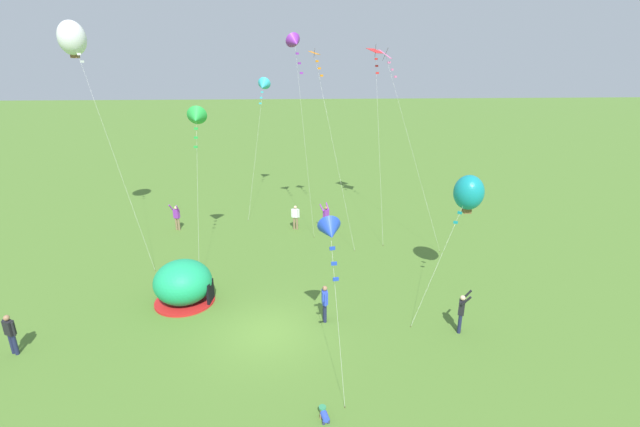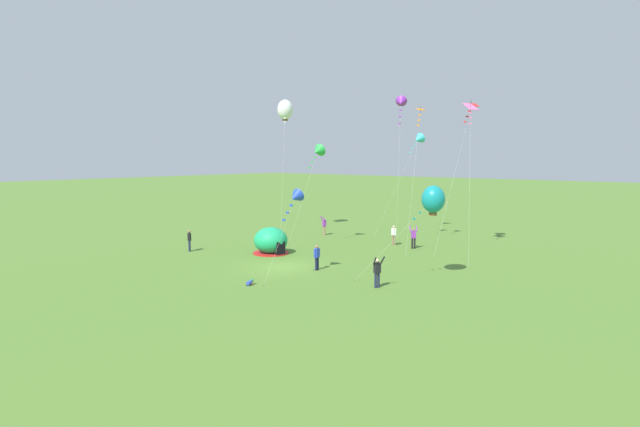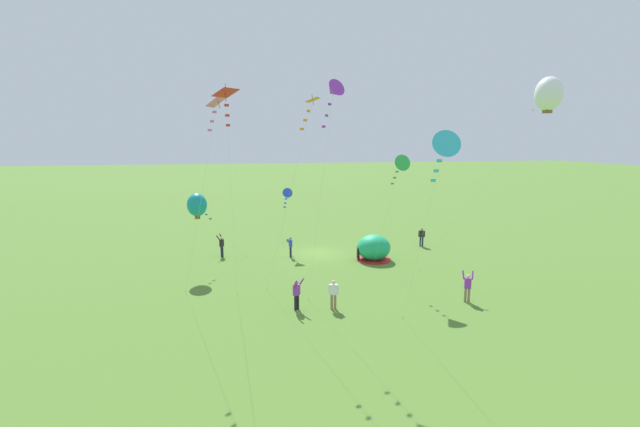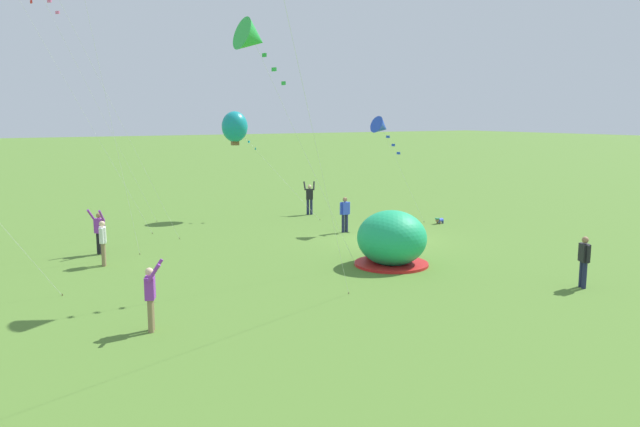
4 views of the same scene
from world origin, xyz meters
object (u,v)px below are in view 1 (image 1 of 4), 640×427
Objects in this scene: kite_green at (196,118)px; kite_red at (376,56)px; kite_pink at (387,59)px; kite_teal at (469,193)px; person_near_tent at (10,332)px; kite_cyan at (263,86)px; popup_tent at (183,283)px; person_arms_raised at (461,311)px; toddler_crawling at (324,414)px; person_flying_kite at (326,216)px; kite_blue at (330,231)px; person_with_toddler at (177,216)px; person_strolling at (295,216)px; kite_purple at (295,42)px; kite_orange at (317,63)px; person_watching_sky at (325,302)px; kite_white at (72,38)px.

kite_red is at bearing 28.59° from kite_green.
kite_pink reaches higher than kite_teal.
kite_cyan is at bearing 66.65° from person_near_tent.
popup_tent reaches higher than person_arms_raised.
toddler_crawling is 0.06× the size of kite_cyan.
kite_blue is (-1.09, -13.37, 4.06)m from person_flying_kite.
person_with_toddler is at bearing 149.81° from kite_teal.
person_strolling is at bearing 48.79° from person_near_tent.
kite_blue is at bearing -109.39° from kite_pink.
kite_purple reaches higher than popup_tent.
kite_cyan is (-3.83, 6.91, -1.64)m from kite_orange.
person_watching_sky is 16.21m from kite_orange.
kite_green is (-5.81, 13.29, 7.88)m from toddler_crawling.
kite_cyan is 10.07m from kite_red.
kite_cyan is at bearing 79.32° from popup_tent.
person_near_tent is 0.31× the size of kite_blue.
kite_white is (-12.85, 0.11, 11.34)m from person_strolling.
kite_white is at bearing 146.41° from person_arms_raised.
person_with_toddler is 0.15× the size of kite_purple.
kite_purple reaches higher than person_with_toddler.
person_strolling reaches higher than toddler_crawling.
popup_tent is 1.49× the size of person_with_toddler.
kite_green is (2.80, -4.36, 7.06)m from person_with_toddler.
toddler_crawling is 0.10× the size of kite_blue.
kite_cyan is at bearing 118.98° from kite_orange.
kite_blue reaches higher than person_strolling.
kite_blue is (0.52, 3.46, 4.88)m from toddler_crawling.
kite_blue reaches higher than toddler_crawling.
person_arms_raised is at bearing -87.95° from kite_pink.
kite_pink is (5.66, 18.05, 10.99)m from toddler_crawling.
toddler_crawling is 7.56m from person_arms_raised.
kite_red is (11.14, 11.52, 10.39)m from popup_tent.
kite_teal is at bearing 33.68° from kite_blue.
kite_cyan is 22.42m from kite_blue.
kite_orange reaches higher than kite_green.
person_near_tent is 12.97m from kite_blue.
kite_pink reaches higher than person_arms_raised.
kite_purple is (0.19, 0.51, 11.18)m from person_strolling.
person_arms_raised is 0.15× the size of kite_purple.
person_arms_raised is 0.16× the size of kite_orange.
kite_orange reaches higher than person_near_tent.
person_strolling is 11.85m from kite_cyan.
kite_red reaches higher than toddler_crawling.
person_strolling is 1.00× the size of person_watching_sky.
person_arms_raised is 5.77m from person_watching_sky.
person_near_tent and person_strolling have the same top height.
person_near_tent is at bearing 160.17° from toddler_crawling.
kite_white is at bearing 156.65° from kite_teal.
kite_cyan reaches higher than kite_blue.
person_with_toddler is at bearing 4.87° from kite_white.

